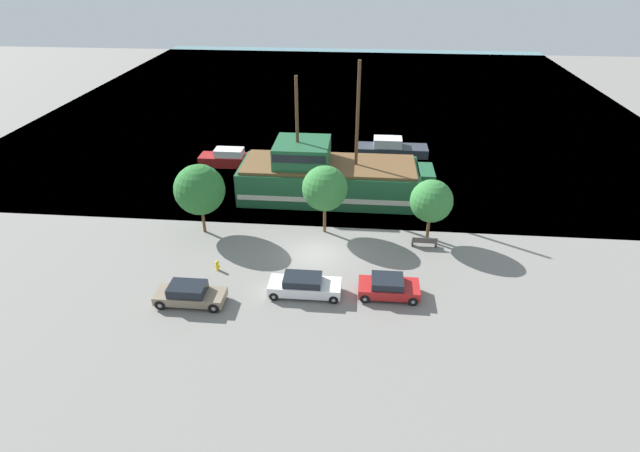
{
  "coord_description": "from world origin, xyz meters",
  "views": [
    {
      "loc": [
        3.08,
        -31.33,
        20.15
      ],
      "look_at": [
        0.11,
        2.0,
        1.2
      ],
      "focal_mm": 28.0,
      "sensor_mm": 36.0,
      "label": 1
    }
  ],
  "objects_px": {
    "parked_car_curb_front": "(388,287)",
    "bench_promenade_east": "(424,242)",
    "parked_car_curb_mid": "(304,285)",
    "parked_car_curb_rear": "(190,294)",
    "moored_boat_dockside": "(234,159)",
    "pirate_ship": "(327,177)",
    "fire_hydrant": "(217,265)",
    "moored_boat_outer": "(391,148)"
  },
  "relations": [
    {
      "from": "pirate_ship",
      "to": "moored_boat_outer",
      "type": "bearing_deg",
      "value": 60.65
    },
    {
      "from": "bench_promenade_east",
      "to": "pirate_ship",
      "type": "bearing_deg",
      "value": 134.82
    },
    {
      "from": "moored_boat_outer",
      "to": "fire_hydrant",
      "type": "xyz_separation_m",
      "value": [
        -13.04,
        -23.55,
        -0.29
      ]
    },
    {
      "from": "bench_promenade_east",
      "to": "parked_car_curb_rear",
      "type": "bearing_deg",
      "value": -152.0
    },
    {
      "from": "moored_boat_dockside",
      "to": "bench_promenade_east",
      "type": "bearing_deg",
      "value": -38.63
    },
    {
      "from": "moored_boat_dockside",
      "to": "parked_car_curb_mid",
      "type": "relative_size",
      "value": 1.54
    },
    {
      "from": "parked_car_curb_rear",
      "to": "bench_promenade_east",
      "type": "relative_size",
      "value": 2.34
    },
    {
      "from": "parked_car_curb_rear",
      "to": "bench_promenade_east",
      "type": "height_order",
      "value": "parked_car_curb_rear"
    },
    {
      "from": "moored_boat_dockside",
      "to": "bench_promenade_east",
      "type": "distance_m",
      "value": 23.38
    },
    {
      "from": "moored_boat_dockside",
      "to": "parked_car_curb_rear",
      "type": "height_order",
      "value": "moored_boat_dockside"
    },
    {
      "from": "moored_boat_dockside",
      "to": "parked_car_curb_mid",
      "type": "xyz_separation_m",
      "value": [
        9.86,
        -21.3,
        0.02
      ]
    },
    {
      "from": "fire_hydrant",
      "to": "bench_promenade_east",
      "type": "height_order",
      "value": "bench_promenade_east"
    },
    {
      "from": "parked_car_curb_rear",
      "to": "fire_hydrant",
      "type": "bearing_deg",
      "value": 79.31
    },
    {
      "from": "pirate_ship",
      "to": "parked_car_curb_mid",
      "type": "distance_m",
      "value": 14.84
    },
    {
      "from": "parked_car_curb_mid",
      "to": "moored_boat_outer",
      "type": "bearing_deg",
      "value": 75.7
    },
    {
      "from": "parked_car_curb_front",
      "to": "bench_promenade_east",
      "type": "relative_size",
      "value": 2.09
    },
    {
      "from": "moored_boat_dockside",
      "to": "fire_hydrant",
      "type": "xyz_separation_m",
      "value": [
        3.4,
        -19.06,
        -0.27
      ]
    },
    {
      "from": "moored_boat_outer",
      "to": "parked_car_curb_mid",
      "type": "xyz_separation_m",
      "value": [
        -6.57,
        -25.8,
        -0.0
      ]
    },
    {
      "from": "pirate_ship",
      "to": "bench_promenade_east",
      "type": "relative_size",
      "value": 9.06
    },
    {
      "from": "moored_boat_dockside",
      "to": "pirate_ship",
      "type": "bearing_deg",
      "value": -32.49
    },
    {
      "from": "parked_car_curb_front",
      "to": "pirate_ship",
      "type": "bearing_deg",
      "value": 109.42
    },
    {
      "from": "parked_car_curb_rear",
      "to": "bench_promenade_east",
      "type": "xyz_separation_m",
      "value": [
        15.59,
        8.29,
        -0.26
      ]
    },
    {
      "from": "moored_boat_outer",
      "to": "bench_promenade_east",
      "type": "distance_m",
      "value": 19.18
    },
    {
      "from": "moored_boat_outer",
      "to": "parked_car_curb_rear",
      "type": "bearing_deg",
      "value": -116.68
    },
    {
      "from": "fire_hydrant",
      "to": "bench_promenade_east",
      "type": "xyz_separation_m",
      "value": [
        14.87,
        4.46,
        0.03
      ]
    },
    {
      "from": "moored_boat_dockside",
      "to": "parked_car_curb_mid",
      "type": "bearing_deg",
      "value": -65.16
    },
    {
      "from": "pirate_ship",
      "to": "bench_promenade_east",
      "type": "distance_m",
      "value": 11.49
    },
    {
      "from": "pirate_ship",
      "to": "parked_car_curb_front",
      "type": "bearing_deg",
      "value": -70.58
    },
    {
      "from": "pirate_ship",
      "to": "moored_boat_dockside",
      "type": "xyz_separation_m",
      "value": [
        -10.24,
        6.52,
        -1.27
      ]
    },
    {
      "from": "parked_car_curb_front",
      "to": "bench_promenade_east",
      "type": "xyz_separation_m",
      "value": [
        2.93,
        6.37,
        -0.25
      ]
    },
    {
      "from": "moored_boat_dockside",
      "to": "parked_car_curb_front",
      "type": "height_order",
      "value": "moored_boat_dockside"
    },
    {
      "from": "parked_car_curb_mid",
      "to": "parked_car_curb_rear",
      "type": "height_order",
      "value": "parked_car_curb_rear"
    },
    {
      "from": "bench_promenade_east",
      "to": "moored_boat_dockside",
      "type": "bearing_deg",
      "value": 141.37
    },
    {
      "from": "bench_promenade_east",
      "to": "fire_hydrant",
      "type": "bearing_deg",
      "value": -163.3
    },
    {
      "from": "parked_car_curb_rear",
      "to": "parked_car_curb_front",
      "type": "bearing_deg",
      "value": 8.63
    },
    {
      "from": "parked_car_curb_mid",
      "to": "parked_car_curb_rear",
      "type": "distance_m",
      "value": 7.36
    },
    {
      "from": "moored_boat_outer",
      "to": "parked_car_curb_mid",
      "type": "distance_m",
      "value": 26.62
    },
    {
      "from": "moored_boat_dockside",
      "to": "bench_promenade_east",
      "type": "relative_size",
      "value": 3.85
    },
    {
      "from": "parked_car_curb_mid",
      "to": "parked_car_curb_rear",
      "type": "bearing_deg",
      "value": -167.55
    },
    {
      "from": "pirate_ship",
      "to": "moored_boat_outer",
      "type": "relative_size",
      "value": 2.26
    },
    {
      "from": "moored_boat_outer",
      "to": "fire_hydrant",
      "type": "bearing_deg",
      "value": -118.97
    },
    {
      "from": "fire_hydrant",
      "to": "moored_boat_outer",
      "type": "bearing_deg",
      "value": 61.03
    }
  ]
}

